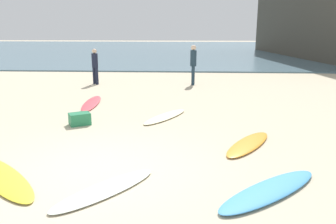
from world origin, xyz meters
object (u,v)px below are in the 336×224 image
surfboard_3 (165,116)px  surfboard_2 (2,177)px  surfboard_1 (105,189)px  surfboard_0 (92,103)px  beach_cooler (80,119)px  beachgoer_near (95,65)px  beachgoer_mid (193,63)px  surfboard_5 (270,190)px  surfboard_4 (248,144)px

surfboard_3 → surfboard_2: bearing=87.8°
surfboard_1 → surfboard_2: 1.97m
surfboard_0 → surfboard_1: size_ratio=1.21×
surfboard_0 → beach_cooler: size_ratio=4.57×
beachgoer_near → beachgoer_mid: (4.53, 0.10, 0.11)m
surfboard_0 → surfboard_5: size_ratio=1.05×
surfboard_0 → surfboard_3: size_ratio=1.19×
beachgoer_near → beachgoer_mid: beachgoer_mid is taller
surfboard_4 → surfboard_2: bearing=-125.7°
surfboard_2 → beach_cooler: bearing=38.7°
beach_cooler → surfboard_5: bearing=-41.0°
surfboard_2 → beachgoer_near: size_ratio=1.55×
surfboard_1 → beachgoer_mid: (1.63, 10.58, 0.99)m
surfboard_2 → beachgoer_near: 10.19m
beachgoer_mid → surfboard_0: bearing=144.1°
surfboard_2 → surfboard_4: bearing=-22.6°
surfboard_4 → surfboard_5: size_ratio=0.87×
surfboard_4 → beachgoer_mid: bearing=128.9°
beachgoer_mid → beachgoer_near: bearing=95.9°
surfboard_0 → beach_cooler: bearing=93.5°
surfboard_0 → beachgoer_near: 4.32m
surfboard_2 → surfboard_3: surfboard_3 is taller
surfboard_3 → beachgoer_mid: (0.93, 5.91, 0.98)m
beachgoer_mid → beach_cooler: beachgoer_mid is taller
surfboard_1 → surfboard_5: surfboard_5 is taller
surfboard_1 → surfboard_4: bearing=-100.3°
surfboard_0 → surfboard_1: surfboard_0 is taller
surfboard_5 → beach_cooler: 5.66m
surfboard_4 → beachgoer_mid: size_ratio=1.14×
surfboard_1 → beachgoer_near: 10.90m
surfboard_0 → beach_cooler: beach_cooler is taller
surfboard_1 → surfboard_4: size_ratio=0.99×
surfboard_4 → beachgoer_mid: beachgoer_mid is taller
surfboard_4 → beachgoer_mid: 8.36m
beachgoer_near → surfboard_1: bearing=-35.5°
surfboard_4 → surfboard_1: bearing=-108.1°
beach_cooler → surfboard_0: bearing=98.4°
surfboard_0 → surfboard_5: surfboard_5 is taller
surfboard_2 → beachgoer_near: bearing=49.8°
surfboard_5 → surfboard_1: bearing=50.4°
surfboard_1 → beachgoer_mid: beachgoer_mid is taller
surfboard_0 → surfboard_4: surfboard_4 is taller
surfboard_2 → beachgoer_mid: bearing=25.2°
surfboard_2 → surfboard_3: size_ratio=1.21×
surfboard_2 → beachgoer_mid: beachgoer_mid is taller
surfboard_1 → surfboard_2: size_ratio=0.81×
surfboard_4 → beachgoer_near: bearing=156.0°
surfboard_0 → surfboard_2: (0.04, -5.98, -0.00)m
surfboard_0 → beachgoer_mid: 5.65m
beach_cooler → beachgoer_mid: bearing=64.5°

